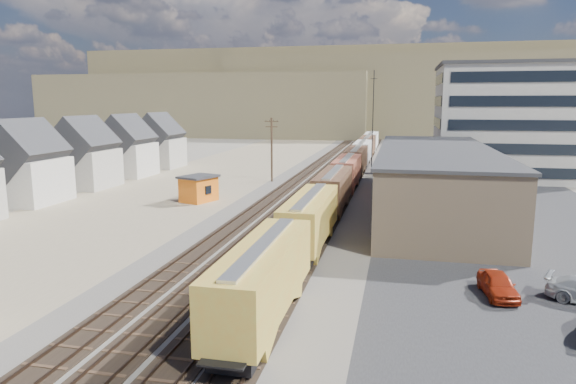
% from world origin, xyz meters
% --- Properties ---
extents(ground, '(300.00, 300.00, 0.00)m').
position_xyz_m(ground, '(0.00, 0.00, 0.00)').
color(ground, '#6B6356').
rests_on(ground, ground).
extents(ballast_bed, '(18.00, 200.00, 0.06)m').
position_xyz_m(ballast_bed, '(0.00, 50.00, 0.03)').
color(ballast_bed, '#4C4742').
rests_on(ballast_bed, ground).
extents(dirt_yard, '(24.00, 180.00, 0.03)m').
position_xyz_m(dirt_yard, '(-20.00, 40.00, 0.01)').
color(dirt_yard, '#827559').
rests_on(dirt_yard, ground).
extents(asphalt_lot, '(26.00, 120.00, 0.04)m').
position_xyz_m(asphalt_lot, '(22.00, 35.00, 0.02)').
color(asphalt_lot, '#232326').
rests_on(asphalt_lot, ground).
extents(rail_tracks, '(11.40, 200.00, 0.24)m').
position_xyz_m(rail_tracks, '(-0.55, 50.00, 0.11)').
color(rail_tracks, black).
rests_on(rail_tracks, ground).
extents(freight_train, '(3.00, 119.74, 4.46)m').
position_xyz_m(freight_train, '(3.80, 44.17, 2.79)').
color(freight_train, black).
rests_on(freight_train, ground).
extents(warehouse, '(12.40, 40.40, 7.25)m').
position_xyz_m(warehouse, '(14.98, 25.00, 3.65)').
color(warehouse, tan).
rests_on(warehouse, ground).
extents(office_tower, '(22.60, 18.60, 18.45)m').
position_xyz_m(office_tower, '(27.95, 54.95, 9.26)').
color(office_tower, '#9E998E').
rests_on(office_tower, ground).
extents(utility_pole_north, '(2.20, 0.32, 10.00)m').
position_xyz_m(utility_pole_north, '(-8.50, 42.00, 5.30)').
color(utility_pole_north, '#382619').
rests_on(utility_pole_north, ground).
extents(radio_mast, '(1.20, 0.16, 18.00)m').
position_xyz_m(radio_mast, '(6.00, 60.00, 9.12)').
color(radio_mast, black).
rests_on(radio_mast, ground).
extents(townhouse_row, '(8.15, 68.16, 10.47)m').
position_xyz_m(townhouse_row, '(-34.00, 25.00, 4.34)').
color(townhouse_row, '#B7B2A8').
rests_on(townhouse_row, ground).
extents(hills_north, '(265.00, 80.00, 32.00)m').
position_xyz_m(hills_north, '(0.17, 167.92, 14.10)').
color(hills_north, brown).
rests_on(hills_north, ground).
extents(maintenance_shed, '(4.82, 5.43, 3.31)m').
position_xyz_m(maintenance_shed, '(-13.55, 24.31, 1.69)').
color(maintenance_shed, orange).
rests_on(maintenance_shed, ground).
extents(parked_car_red, '(2.34, 4.72, 1.55)m').
position_xyz_m(parked_car_red, '(17.47, -1.71, 0.77)').
color(parked_car_red, '#97250E').
rests_on(parked_car_red, ground).
extents(parked_car_blue, '(5.39, 5.91, 1.53)m').
position_xyz_m(parked_car_blue, '(22.54, 46.24, 0.77)').
color(parked_car_blue, navy).
rests_on(parked_car_blue, ground).
extents(parked_car_far, '(2.23, 4.35, 1.42)m').
position_xyz_m(parked_car_far, '(26.86, 49.67, 0.71)').
color(parked_car_far, silver).
rests_on(parked_car_far, ground).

